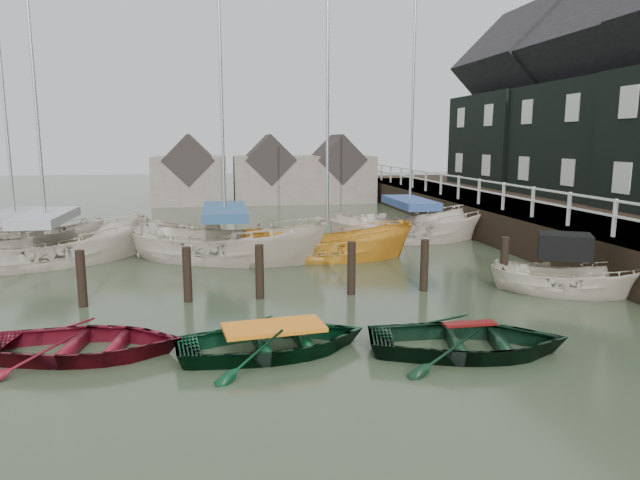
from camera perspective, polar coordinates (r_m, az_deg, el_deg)
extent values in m
plane|color=#293320|center=(12.08, 0.76, -9.40)|extent=(120.00, 120.00, 0.00)
cube|color=black|center=(24.31, 18.74, 3.27)|extent=(3.00, 32.00, 0.20)
cube|color=silver|center=(23.54, 15.66, 5.79)|extent=(0.06, 32.00, 0.06)
cube|color=silver|center=(23.57, 15.61, 4.82)|extent=(0.06, 32.00, 0.06)
cube|color=black|center=(27.54, 28.68, 0.35)|extent=(14.00, 38.00, 1.50)
cube|color=black|center=(28.83, 26.87, 8.88)|extent=(6.00, 7.00, 5.00)
cube|color=black|center=(29.14, 27.55, 17.24)|extent=(6.11, 7.14, 6.11)
cube|color=black|center=(34.71, 19.92, 9.35)|extent=(6.40, 7.00, 5.00)
cube|color=black|center=(34.97, 20.35, 16.32)|extent=(6.52, 7.14, 6.52)
cylinder|color=black|center=(15.01, -22.70, -4.33)|extent=(0.22, 0.22, 1.80)
cylinder|color=black|center=(14.65, -13.10, -4.14)|extent=(0.22, 0.22, 1.80)
cylinder|color=black|center=(14.65, -6.05, -3.94)|extent=(0.22, 0.22, 1.80)
cylinder|color=black|center=(15.00, 3.16, -3.57)|extent=(0.22, 0.22, 1.80)
cylinder|color=black|center=(15.56, 10.36, -3.23)|extent=(0.22, 0.22, 1.80)
cylinder|color=black|center=(16.49, 17.90, -2.81)|extent=(0.22, 0.22, 1.80)
cube|color=#665B51|center=(37.33, -12.83, 5.85)|extent=(4.50, 4.00, 3.00)
cube|color=#282321|center=(37.27, -12.91, 7.84)|extent=(3.18, 4.08, 3.18)
cube|color=#665B51|center=(37.41, -5.12, 6.06)|extent=(4.50, 4.00, 3.00)
cube|color=#282321|center=(37.35, -5.15, 8.05)|extent=(3.18, 4.08, 3.18)
cube|color=#665B51|center=(38.05, 1.68, 6.16)|extent=(4.50, 4.00, 3.00)
cube|color=#282321|center=(37.99, 1.69, 8.12)|extent=(3.18, 4.08, 3.18)
imported|color=#5E0D1A|center=(11.81, -22.46, -10.64)|extent=(3.95, 3.03, 0.76)
imported|color=black|center=(11.13, -4.61, -11.16)|extent=(3.94, 3.03, 0.76)
imported|color=black|center=(11.43, 14.58, -10.87)|extent=(4.24, 3.41, 0.78)
imported|color=beige|center=(16.47, 23.35, -4.95)|extent=(4.11, 3.11, 1.50)
cube|color=black|center=(16.38, 23.26, -0.55)|extent=(1.62, 1.49, 0.65)
imported|color=beige|center=(20.72, -25.45, -2.17)|extent=(7.11, 5.04, 2.58)
cylinder|color=#B2B2B7|center=(20.45, -26.76, 14.87)|extent=(0.10, 0.10, 9.42)
cube|color=#95959A|center=(20.48, -25.76, 2.04)|extent=(3.89, 2.73, 0.30)
imported|color=beige|center=(19.69, -9.37, -1.92)|extent=(7.63, 5.40, 2.76)
cylinder|color=#B2B2B7|center=(19.42, -9.92, 16.65)|extent=(0.10, 0.10, 9.60)
cube|color=navy|center=(19.43, -9.51, 2.82)|extent=(4.17, 2.92, 0.30)
imported|color=orange|center=(19.63, 0.73, -1.82)|extent=(6.07, 2.68, 2.28)
cylinder|color=#B2B2B7|center=(19.27, 0.76, 14.12)|extent=(0.10, 0.10, 8.30)
imported|color=beige|center=(23.42, 8.88, -0.02)|extent=(6.69, 2.54, 2.58)
cylinder|color=#B2B2B7|center=(23.23, 9.34, 16.44)|extent=(0.10, 0.10, 10.53)
cube|color=navy|center=(23.21, 8.98, 3.72)|extent=(3.68, 1.35, 0.30)
imported|color=beige|center=(22.91, -27.94, -1.29)|extent=(6.00, 2.32, 2.31)
cylinder|color=#B2B2B7|center=(22.57, -28.90, 10.30)|extent=(0.10, 0.10, 6.70)
cube|color=gray|center=(22.71, -28.22, 2.15)|extent=(3.30, 1.23, 0.30)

